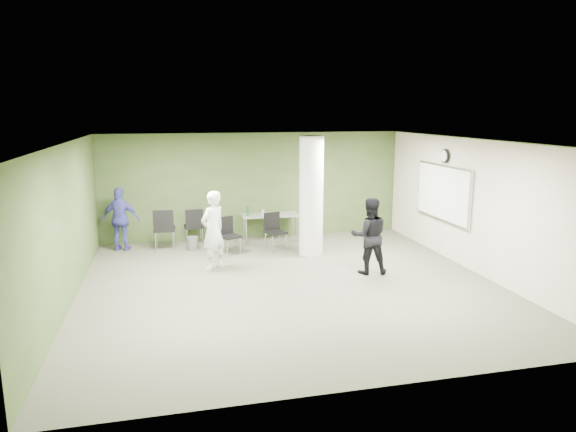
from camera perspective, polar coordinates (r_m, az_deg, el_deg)
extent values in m
plane|color=#535442|center=(10.21, 0.16, -7.59)|extent=(8.00, 8.00, 0.00)
plane|color=white|center=(9.66, 0.17, 8.30)|extent=(8.00, 8.00, 0.00)
cube|color=#3A4D24|center=(13.70, -3.73, 3.37)|extent=(8.00, 2.80, 0.02)
cube|color=#3A4D24|center=(9.74, -23.39, -0.95)|extent=(0.02, 8.00, 2.80)
cube|color=beige|center=(11.43, 20.07, 1.04)|extent=(0.02, 8.00, 2.80)
cylinder|color=silver|center=(11.99, 2.60, 2.20)|extent=(0.56, 0.56, 2.80)
cube|color=silver|center=(12.38, 16.81, 2.48)|extent=(0.04, 2.30, 1.30)
cube|color=white|center=(12.37, 16.71, 2.48)|extent=(0.02, 2.20, 1.20)
cylinder|color=black|center=(12.28, 17.04, 6.40)|extent=(0.05, 0.32, 0.32)
cylinder|color=white|center=(12.27, 16.92, 6.40)|extent=(0.02, 0.26, 0.26)
cube|color=gray|center=(13.43, -2.00, 0.12)|extent=(1.50, 0.70, 0.04)
cylinder|color=silver|center=(13.17, -4.67, -1.71)|extent=(0.04, 0.04, 0.66)
cylinder|color=silver|center=(13.38, 0.99, -1.46)|extent=(0.04, 0.04, 0.66)
cylinder|color=silver|center=(13.67, -4.92, -1.22)|extent=(0.04, 0.04, 0.66)
cylinder|color=silver|center=(13.87, 0.54, -0.99)|extent=(0.04, 0.04, 0.66)
cylinder|color=#184828|center=(13.25, -4.50, 0.56)|extent=(0.07, 0.07, 0.25)
cylinder|color=#B2B2B7|center=(13.13, -2.80, 0.32)|extent=(0.06, 0.06, 0.18)
cylinder|color=#4C4C4C|center=(12.83, -10.56, -3.01)|extent=(0.28, 0.28, 0.33)
cube|color=black|center=(12.99, -13.56, -1.45)|extent=(0.54, 0.54, 0.05)
cube|color=black|center=(12.71, -13.68, -0.47)|extent=(0.49, 0.07, 0.49)
cylinder|color=silver|center=(13.24, -12.55, -2.31)|extent=(0.02, 0.02, 0.47)
cylinder|color=silver|center=(13.27, -14.35, -2.36)|extent=(0.02, 0.02, 0.47)
cylinder|color=silver|center=(12.84, -12.63, -2.75)|extent=(0.02, 0.02, 0.47)
cylinder|color=silver|center=(12.87, -14.49, -2.80)|extent=(0.02, 0.02, 0.47)
cube|color=black|center=(13.36, -10.42, -1.14)|extent=(0.49, 0.49, 0.05)
cube|color=black|center=(13.10, -10.36, -0.26)|extent=(0.45, 0.07, 0.45)
cylinder|color=silver|center=(13.62, -9.67, -1.89)|extent=(0.02, 0.02, 0.43)
cylinder|color=silver|center=(13.58, -11.28, -1.99)|extent=(0.02, 0.02, 0.43)
cylinder|color=silver|center=(13.25, -9.47, -2.27)|extent=(0.02, 0.02, 0.43)
cylinder|color=silver|center=(13.21, -11.12, -2.37)|extent=(0.02, 0.02, 0.43)
cube|color=black|center=(12.29, -6.48, -2.27)|extent=(0.58, 0.58, 0.05)
cube|color=black|center=(12.40, -6.99, -1.03)|extent=(0.39, 0.21, 0.43)
cylinder|color=silver|center=(12.10, -6.74, -3.57)|extent=(0.02, 0.02, 0.41)
cylinder|color=silver|center=(12.29, -5.30, -3.31)|extent=(0.02, 0.02, 0.41)
cylinder|color=silver|center=(12.40, -7.60, -3.22)|extent=(0.02, 0.02, 0.41)
cylinder|color=silver|center=(12.58, -6.19, -2.98)|extent=(0.02, 0.02, 0.41)
cube|color=black|center=(12.56, -1.38, -1.82)|extent=(0.56, 0.56, 0.05)
cube|color=black|center=(12.68, -1.82, -0.56)|extent=(0.43, 0.15, 0.44)
cylinder|color=silver|center=(12.37, -1.74, -3.13)|extent=(0.02, 0.02, 0.42)
cylinder|color=silver|center=(12.54, -0.23, -2.92)|extent=(0.02, 0.02, 0.42)
cylinder|color=silver|center=(12.69, -2.51, -2.76)|extent=(0.02, 0.02, 0.42)
cylinder|color=silver|center=(12.86, -1.03, -2.56)|extent=(0.02, 0.02, 0.42)
imported|color=white|center=(11.07, -8.33, -1.59)|extent=(0.74, 0.71, 1.71)
imported|color=black|center=(10.81, 9.02, -2.19)|extent=(0.88, 0.75, 1.61)
imported|color=#4141A1|center=(13.08, -18.08, -0.35)|extent=(0.98, 0.59, 1.55)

